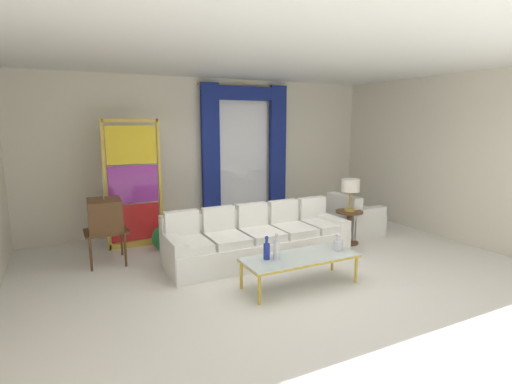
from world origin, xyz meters
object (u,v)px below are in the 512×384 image
(vintage_tv, at_px, (105,217))
(round_side_table, at_px, (349,224))
(couch_white_long, at_px, (257,240))
(bottle_blue_decanter, at_px, (267,250))
(table_lamp_brass, at_px, (350,187))
(armchair_white, at_px, (353,220))
(peacock_figurine, at_px, (166,239))
(stained_glass_divider, at_px, (134,187))
(bottle_crystal_tall, at_px, (338,244))
(bottle_amber_squat, at_px, (276,249))
(coffee_table, at_px, (300,259))

(vintage_tv, height_order, round_side_table, vintage_tv)
(couch_white_long, xyz_separation_m, bottle_blue_decanter, (-0.42, -1.12, 0.23))
(bottle_blue_decanter, xyz_separation_m, table_lamp_brass, (2.24, 1.08, 0.50))
(armchair_white, height_order, peacock_figurine, armchair_white)
(vintage_tv, bearing_deg, stained_glass_divider, 48.44)
(vintage_tv, relative_size, peacock_figurine, 2.24)
(armchair_white, relative_size, peacock_figurine, 1.40)
(bottle_crystal_tall, relative_size, vintage_tv, 0.18)
(peacock_figurine, xyz_separation_m, table_lamp_brass, (3.01, -1.03, 0.81))
(round_side_table, bearing_deg, armchair_white, 41.98)
(armchair_white, bearing_deg, bottle_crystal_tall, -135.65)
(bottle_crystal_tall, relative_size, round_side_table, 0.41)
(bottle_crystal_tall, height_order, round_side_table, bottle_crystal_tall)
(vintage_tv, bearing_deg, armchair_white, -6.31)
(couch_white_long, bearing_deg, vintage_tv, 158.37)
(bottle_blue_decanter, bearing_deg, couch_white_long, 69.38)
(stained_glass_divider, xyz_separation_m, peacock_figurine, (0.41, -0.48, -0.84))
(bottle_crystal_tall, bearing_deg, table_lamp_brass, 45.20)
(bottle_amber_squat, xyz_separation_m, peacock_figurine, (-0.88, 2.18, -0.33))
(bottle_blue_decanter, xyz_separation_m, peacock_figurine, (-0.78, 2.11, -0.31))
(peacock_figurine, bearing_deg, vintage_tv, -171.76)
(coffee_table, relative_size, vintage_tv, 1.15)
(bottle_crystal_tall, xyz_separation_m, bottle_amber_squat, (-0.94, 0.05, 0.06))
(bottle_crystal_tall, relative_size, bottle_amber_squat, 0.70)
(coffee_table, relative_size, bottle_crystal_tall, 6.35)
(vintage_tv, relative_size, armchair_white, 1.60)
(coffee_table, xyz_separation_m, bottle_crystal_tall, (0.60, -0.03, 0.12))
(bottle_amber_squat, distance_m, table_lamp_brass, 2.47)
(coffee_table, relative_size, table_lamp_brass, 2.71)
(couch_white_long, bearing_deg, armchair_white, 9.13)
(bottle_amber_squat, xyz_separation_m, armchair_white, (2.58, 1.55, -0.26))
(stained_glass_divider, height_order, round_side_table, stained_glass_divider)
(bottle_blue_decanter, distance_m, round_side_table, 2.49)
(table_lamp_brass, bearing_deg, bottle_crystal_tall, -134.80)
(bottle_blue_decanter, bearing_deg, bottle_crystal_tall, -6.66)
(bottle_crystal_tall, relative_size, peacock_figurine, 0.41)
(coffee_table, bearing_deg, vintage_tv, 136.54)
(peacock_figurine, bearing_deg, armchair_white, -10.25)
(coffee_table, xyz_separation_m, bottle_blue_decanter, (-0.45, 0.10, 0.16))
(couch_white_long, height_order, bottle_crystal_tall, couch_white_long)
(peacock_figurine, height_order, table_lamp_brass, table_lamp_brass)
(table_lamp_brass, bearing_deg, vintage_tv, 167.30)
(peacock_figurine, bearing_deg, bottle_amber_squat, -67.98)
(bottle_blue_decanter, relative_size, peacock_figurine, 0.52)
(armchair_white, bearing_deg, coffee_table, -144.86)
(coffee_table, relative_size, bottle_blue_decanter, 5.01)
(bottle_blue_decanter, bearing_deg, round_side_table, 25.69)
(bottle_crystal_tall, xyz_separation_m, armchair_white, (1.64, 1.60, -0.21))
(bottle_blue_decanter, distance_m, armchair_white, 3.08)
(peacock_figurine, bearing_deg, table_lamp_brass, -18.91)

